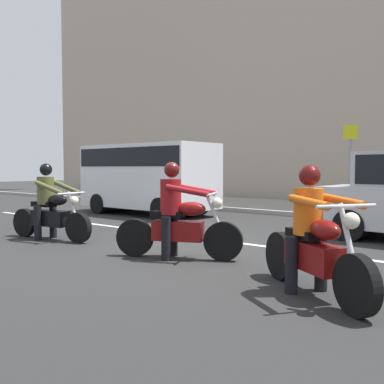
{
  "coord_description": "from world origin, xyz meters",
  "views": [
    {
      "loc": [
        5.09,
        -6.21,
        1.47
      ],
      "look_at": [
        0.66,
        -0.86,
        1.09
      ],
      "focal_mm": 40.96,
      "sensor_mm": 36.0,
      "label": 1
    }
  ],
  "objects_px": {
    "motorcycle_with_rider_olive": "(50,208)",
    "parked_van_white": "(148,174)",
    "motorcycle_with_rider_crimson": "(177,219)",
    "street_sign_post": "(350,158)",
    "motorcycle_with_rider_orange_stripe": "(313,242)"
  },
  "relations": [
    {
      "from": "motorcycle_with_rider_crimson",
      "to": "motorcycle_with_rider_olive",
      "type": "height_order",
      "value": "same"
    },
    {
      "from": "parked_van_white",
      "to": "motorcycle_with_rider_crimson",
      "type": "bearing_deg",
      "value": -40.74
    },
    {
      "from": "motorcycle_with_rider_orange_stripe",
      "to": "parked_van_white",
      "type": "xyz_separation_m",
      "value": [
        -7.76,
        5.01,
        0.65
      ]
    },
    {
      "from": "parked_van_white",
      "to": "street_sign_post",
      "type": "distance_m",
      "value": 6.35
    },
    {
      "from": "motorcycle_with_rider_crimson",
      "to": "street_sign_post",
      "type": "relative_size",
      "value": 0.73
    },
    {
      "from": "motorcycle_with_rider_orange_stripe",
      "to": "motorcycle_with_rider_crimson",
      "type": "bearing_deg",
      "value": 168.14
    },
    {
      "from": "parked_van_white",
      "to": "street_sign_post",
      "type": "bearing_deg",
      "value": 38.99
    },
    {
      "from": "motorcycle_with_rider_olive",
      "to": "motorcycle_with_rider_crimson",
      "type": "bearing_deg",
      "value": 4.55
    },
    {
      "from": "motorcycle_with_rider_crimson",
      "to": "street_sign_post",
      "type": "distance_m",
      "value": 8.53
    },
    {
      "from": "motorcycle_with_rider_olive",
      "to": "parked_van_white",
      "type": "height_order",
      "value": "parked_van_white"
    },
    {
      "from": "motorcycle_with_rider_olive",
      "to": "motorcycle_with_rider_orange_stripe",
      "type": "distance_m",
      "value": 5.84
    },
    {
      "from": "motorcycle_with_rider_orange_stripe",
      "to": "street_sign_post",
      "type": "bearing_deg",
      "value": 107.5
    },
    {
      "from": "parked_van_white",
      "to": "street_sign_post",
      "type": "relative_size",
      "value": 1.64
    },
    {
      "from": "motorcycle_with_rider_crimson",
      "to": "parked_van_white",
      "type": "distance_m",
      "value": 6.88
    },
    {
      "from": "motorcycle_with_rider_crimson",
      "to": "street_sign_post",
      "type": "bearing_deg",
      "value": 91.81
    }
  ]
}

